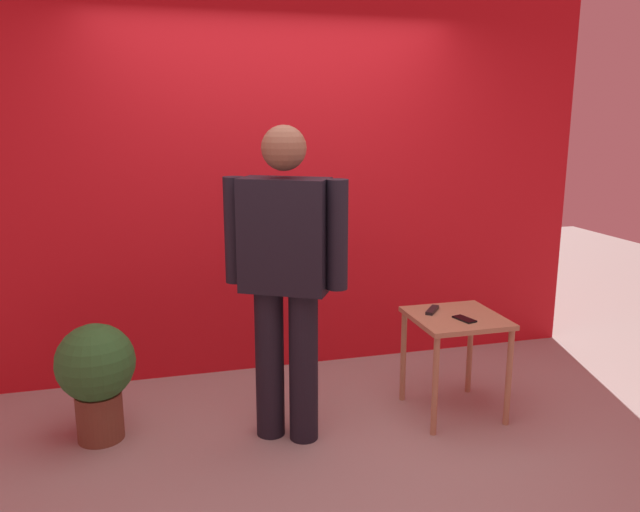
# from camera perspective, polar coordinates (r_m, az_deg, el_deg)

# --- Properties ---
(ground_plane) EXTENTS (12.00, 12.00, 0.00)m
(ground_plane) POSITION_cam_1_polar(r_m,az_deg,el_deg) (3.56, 0.82, -18.02)
(ground_plane) COLOR #9E9991
(back_wall_red) EXTENTS (4.67, 0.12, 2.97)m
(back_wall_red) POSITION_cam_1_polar(r_m,az_deg,el_deg) (4.44, -4.11, 8.33)
(back_wall_red) COLOR red
(back_wall_red) RESTS_ON ground_plane
(standing_person) EXTENTS (0.66, 0.44, 1.77)m
(standing_person) POSITION_cam_1_polar(r_m,az_deg,el_deg) (3.42, -3.18, -1.28)
(standing_person) COLOR black
(standing_person) RESTS_ON ground_plane
(side_table) EXTENTS (0.54, 0.54, 0.63)m
(side_table) POSITION_cam_1_polar(r_m,az_deg,el_deg) (3.93, 12.28, -6.72)
(side_table) COLOR tan
(side_table) RESTS_ON ground_plane
(cell_phone) EXTENTS (0.11, 0.16, 0.01)m
(cell_phone) POSITION_cam_1_polar(r_m,az_deg,el_deg) (3.83, 13.06, -5.64)
(cell_phone) COLOR black
(cell_phone) RESTS_ON side_table
(tv_remote) EXTENTS (0.14, 0.16, 0.02)m
(tv_remote) POSITION_cam_1_polar(r_m,az_deg,el_deg) (3.94, 10.23, -4.88)
(tv_remote) COLOR black
(tv_remote) RESTS_ON side_table
(potted_plant) EXTENTS (0.44, 0.44, 0.69)m
(potted_plant) POSITION_cam_1_polar(r_m,az_deg,el_deg) (3.79, -19.77, -9.97)
(potted_plant) COLOR brown
(potted_plant) RESTS_ON ground_plane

